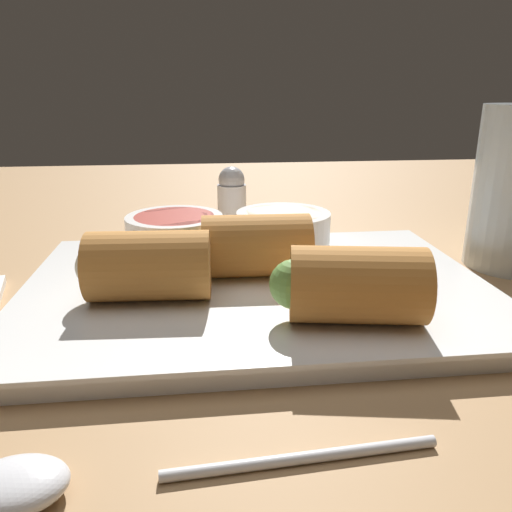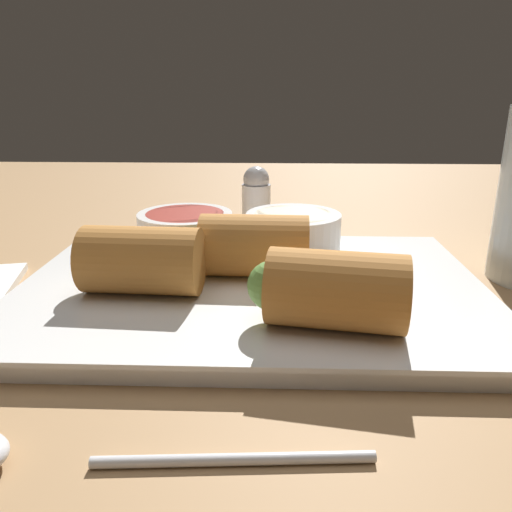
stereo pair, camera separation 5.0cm
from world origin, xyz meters
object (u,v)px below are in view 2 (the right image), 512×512
spoon (5,457)px  salt_shaker (259,198)px  serving_plate (256,289)px  dipping_bowl_far (189,230)px  dipping_bowl_near (296,230)px

spoon → salt_shaker: size_ratio=2.77×
serving_plate → salt_shaker: (-0.38, 19.22, 2.61)cm
dipping_bowl_far → salt_shaker: size_ratio=1.17×
spoon → serving_plate: bearing=61.9°
dipping_bowl_near → spoon: size_ratio=0.42×
dipping_bowl_far → salt_shaker: salt_shaker is taller
spoon → salt_shaker: bearing=76.3°
serving_plate → spoon: (-9.35, -17.47, -0.14)cm
serving_plate → spoon: size_ratio=1.73×
dipping_bowl_near → dipping_bowl_far: bearing=-179.3°
dipping_bowl_near → salt_shaker: size_ratio=1.17×
dipping_bowl_near → spoon: dipping_bowl_near is taller
spoon → dipping_bowl_far: bearing=82.1°
dipping_bowl_near → spoon: 27.78cm
serving_plate → dipping_bowl_near: (3.15, 7.21, 2.45)cm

